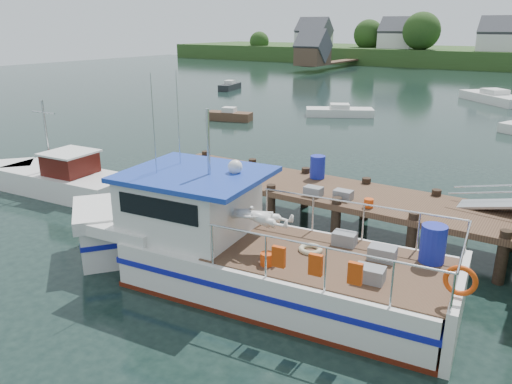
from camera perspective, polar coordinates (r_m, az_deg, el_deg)
The scene contains 8 objects.
ground_plane at distance 18.79m, azimuth 5.06°, elevation -3.07°, with size 160.00×160.00×0.00m, color black.
dock at distance 16.26m, azimuth 25.96°, elevation -0.03°, with size 16.60×3.00×4.78m.
lobster_boat at distance 13.87m, azimuth -2.25°, elevation -6.44°, with size 12.13×4.58×5.76m.
work_boat at distance 23.13m, azimuth -21.63°, elevation 1.48°, with size 7.57×2.81×3.96m.
moored_rowboat at distance 38.45m, azimuth -3.06°, elevation 8.73°, with size 3.61×1.98×1.00m.
moored_a at distance 40.82m, azimuth 9.52°, elevation 9.06°, with size 5.47×4.09×0.97m.
moored_d at distance 52.53m, azimuth 25.55°, elevation 9.72°, with size 6.98×6.96×1.25m.
moored_e at distance 57.32m, azimuth -3.01°, elevation 11.98°, with size 2.10×3.97×1.04m.
Camera 1 is at (8.11, -15.49, 6.89)m, focal length 35.00 mm.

